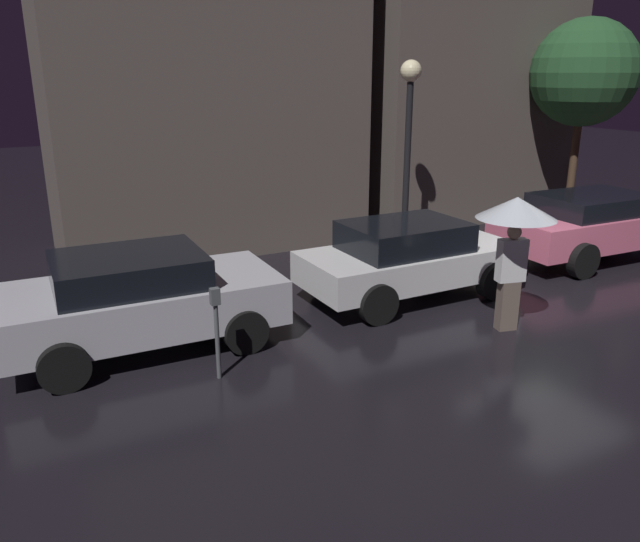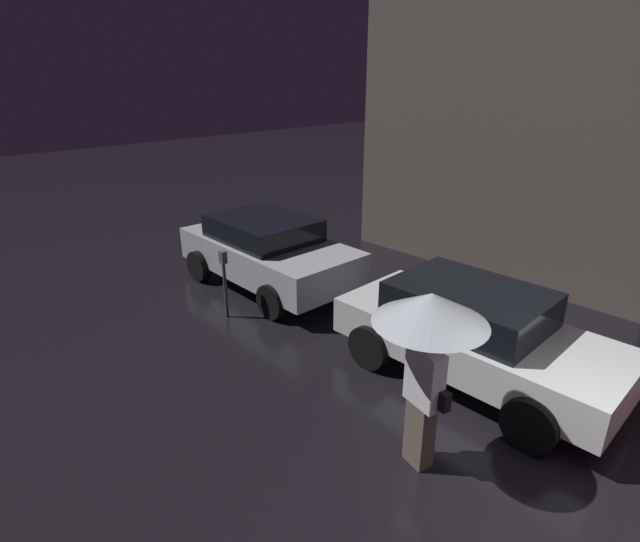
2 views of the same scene
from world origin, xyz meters
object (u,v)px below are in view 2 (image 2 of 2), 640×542
object	(u,v)px
parked_car_silver	(268,250)
parking_meter	(224,277)
parked_car_white	(474,332)
pedestrian_with_umbrella	(429,328)

from	to	relation	value
parked_car_silver	parking_meter	distance (m)	1.63
parked_car_silver	parked_car_white	bearing A→B (deg)	0.86
pedestrian_with_umbrella	parking_meter	bearing A→B (deg)	-172.85
parked_car_white	pedestrian_with_umbrella	bearing A→B (deg)	-76.04
parked_car_silver	parking_meter	size ratio (longest dim) A/B	3.16
parked_car_white	pedestrian_with_umbrella	world-z (taller)	pedestrian_with_umbrella
parked_car_white	parked_car_silver	bearing A→B (deg)	179.07
parked_car_white	pedestrian_with_umbrella	size ratio (longest dim) A/B	1.87
parked_car_silver	pedestrian_with_umbrella	xyz separation A→B (m)	(5.21, -2.00, 0.97)
parked_car_white	parking_meter	size ratio (longest dim) A/B	3.14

